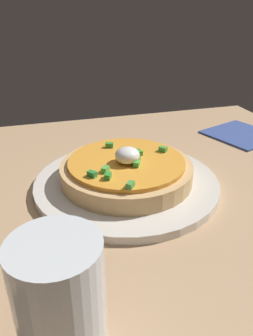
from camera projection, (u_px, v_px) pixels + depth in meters
dining_table at (130, 224)px, 46.05cm from camera, size 90.42×86.83×2.38cm
plate at (127, 183)px, 52.75cm from camera, size 29.15×29.15×1.28cm
pizza at (127, 170)px, 51.65cm from camera, size 20.73×20.73×5.85cm
cup_near at (62, 314)px, 24.79cm from camera, size 6.79×6.79×12.30cm
napkin at (241, 134)px, 73.09cm from camera, size 16.93×16.93×0.40cm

